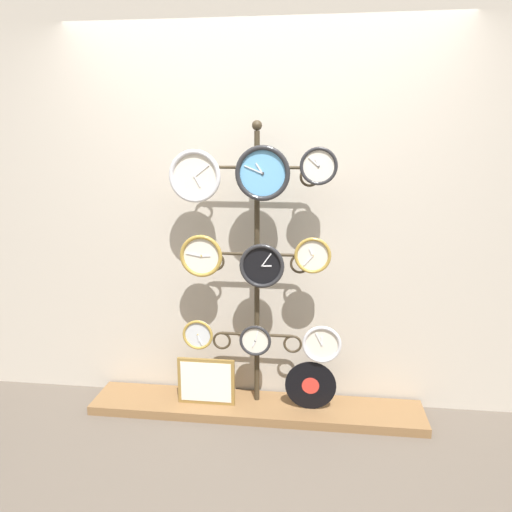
{
  "coord_description": "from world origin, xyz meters",
  "views": [
    {
      "loc": [
        0.37,
        -2.65,
        1.77
      ],
      "look_at": [
        0.0,
        0.36,
        1.07
      ],
      "focal_mm": 35.0,
      "sensor_mm": 36.0,
      "label": 1
    }
  ],
  "objects_px": {
    "clock_top_center": "(263,173)",
    "clock_bottom_center": "(256,340)",
    "display_stand": "(257,310)",
    "clock_middle_left": "(201,256)",
    "clock_bottom_right": "(322,344)",
    "vinyl_record": "(310,386)",
    "clock_middle_right": "(313,255)",
    "clock_top_right": "(319,166)",
    "clock_middle_center": "(262,266)",
    "clock_top_left": "(195,176)",
    "picture_frame": "(206,382)",
    "clock_bottom_left": "(198,335)"
  },
  "relations": [
    {
      "from": "clock_top_left",
      "to": "clock_bottom_left",
      "type": "distance_m",
      "value": 1.02
    },
    {
      "from": "clock_middle_left",
      "to": "vinyl_record",
      "type": "xyz_separation_m",
      "value": [
        0.7,
        0.01,
        -0.84
      ]
    },
    {
      "from": "clock_bottom_left",
      "to": "picture_frame",
      "type": "distance_m",
      "value": 0.33
    },
    {
      "from": "clock_bottom_right",
      "to": "clock_bottom_center",
      "type": "bearing_deg",
      "value": 178.94
    },
    {
      "from": "clock_bottom_left",
      "to": "picture_frame",
      "type": "relative_size",
      "value": 0.53
    },
    {
      "from": "clock_top_left",
      "to": "clock_bottom_left",
      "type": "relative_size",
      "value": 1.59
    },
    {
      "from": "clock_middle_center",
      "to": "clock_bottom_right",
      "type": "distance_m",
      "value": 0.63
    },
    {
      "from": "clock_top_right",
      "to": "clock_middle_center",
      "type": "bearing_deg",
      "value": -177.75
    },
    {
      "from": "display_stand",
      "to": "clock_bottom_left",
      "type": "distance_m",
      "value": 0.41
    },
    {
      "from": "clock_bottom_left",
      "to": "vinyl_record",
      "type": "relative_size",
      "value": 0.61
    },
    {
      "from": "clock_top_right",
      "to": "clock_middle_right",
      "type": "distance_m",
      "value": 0.53
    },
    {
      "from": "clock_top_left",
      "to": "clock_middle_left",
      "type": "relative_size",
      "value": 1.18
    },
    {
      "from": "clock_top_left",
      "to": "clock_middle_left",
      "type": "distance_m",
      "value": 0.49
    },
    {
      "from": "clock_top_left",
      "to": "clock_middle_right",
      "type": "height_order",
      "value": "clock_top_left"
    },
    {
      "from": "display_stand",
      "to": "clock_middle_left",
      "type": "bearing_deg",
      "value": -165.15
    },
    {
      "from": "clock_middle_right",
      "to": "clock_bottom_center",
      "type": "xyz_separation_m",
      "value": [
        -0.35,
        0.02,
        -0.58
      ]
    },
    {
      "from": "display_stand",
      "to": "vinyl_record",
      "type": "distance_m",
      "value": 0.6
    },
    {
      "from": "clock_middle_left",
      "to": "clock_middle_center",
      "type": "bearing_deg",
      "value": -3.77
    },
    {
      "from": "clock_top_center",
      "to": "clock_bottom_right",
      "type": "xyz_separation_m",
      "value": [
        0.38,
        0.02,
        -1.06
      ]
    },
    {
      "from": "display_stand",
      "to": "clock_middle_left",
      "type": "height_order",
      "value": "display_stand"
    },
    {
      "from": "clock_bottom_left",
      "to": "clock_middle_right",
      "type": "bearing_deg",
      "value": -0.74
    },
    {
      "from": "clock_top_right",
      "to": "clock_middle_right",
      "type": "height_order",
      "value": "clock_top_right"
    },
    {
      "from": "clock_top_right",
      "to": "picture_frame",
      "type": "distance_m",
      "value": 1.57
    },
    {
      "from": "clock_top_center",
      "to": "clock_top_right",
      "type": "xyz_separation_m",
      "value": [
        0.33,
        0.01,
        0.04
      ]
    },
    {
      "from": "clock_top_center",
      "to": "clock_bottom_center",
      "type": "xyz_separation_m",
      "value": [
        -0.04,
        0.02,
        -1.06
      ]
    },
    {
      "from": "clock_bottom_left",
      "to": "picture_frame",
      "type": "xyz_separation_m",
      "value": [
        0.05,
        0.0,
        -0.33
      ]
    },
    {
      "from": "clock_top_right",
      "to": "vinyl_record",
      "type": "bearing_deg",
      "value": 121.93
    },
    {
      "from": "clock_bottom_left",
      "to": "clock_bottom_right",
      "type": "xyz_separation_m",
      "value": [
        0.8,
        0.01,
        -0.03
      ]
    },
    {
      "from": "display_stand",
      "to": "clock_middle_left",
      "type": "xyz_separation_m",
      "value": [
        -0.34,
        -0.09,
        0.37
      ]
    },
    {
      "from": "vinyl_record",
      "to": "picture_frame",
      "type": "height_order",
      "value": "vinyl_record"
    },
    {
      "from": "clock_top_right",
      "to": "clock_middle_left",
      "type": "relative_size",
      "value": 0.82
    },
    {
      "from": "picture_frame",
      "to": "clock_bottom_left",
      "type": "bearing_deg",
      "value": -178.3
    },
    {
      "from": "display_stand",
      "to": "vinyl_record",
      "type": "relative_size",
      "value": 5.71
    },
    {
      "from": "clock_top_center",
      "to": "clock_middle_center",
      "type": "bearing_deg",
      "value": -102.32
    },
    {
      "from": "clock_top_right",
      "to": "clock_middle_center",
      "type": "distance_m",
      "value": 0.69
    },
    {
      "from": "display_stand",
      "to": "picture_frame",
      "type": "distance_m",
      "value": 0.59
    },
    {
      "from": "clock_top_center",
      "to": "clock_bottom_left",
      "type": "relative_size",
      "value": 1.63
    },
    {
      "from": "clock_top_center",
      "to": "clock_middle_right",
      "type": "bearing_deg",
      "value": -0.17
    },
    {
      "from": "clock_middle_left",
      "to": "clock_bottom_left",
      "type": "height_order",
      "value": "clock_middle_left"
    },
    {
      "from": "clock_middle_left",
      "to": "clock_bottom_left",
      "type": "xyz_separation_m",
      "value": [
        -0.03,
        -0.01,
        -0.52
      ]
    },
    {
      "from": "vinyl_record",
      "to": "clock_bottom_right",
      "type": "bearing_deg",
      "value": -10.2
    },
    {
      "from": "display_stand",
      "to": "clock_top_right",
      "type": "distance_m",
      "value": 1.01
    },
    {
      "from": "clock_bottom_right",
      "to": "clock_bottom_left",
      "type": "bearing_deg",
      "value": -179.52
    },
    {
      "from": "clock_top_left",
      "to": "clock_bottom_right",
      "type": "relative_size",
      "value": 1.29
    },
    {
      "from": "clock_top_center",
      "to": "vinyl_record",
      "type": "height_order",
      "value": "clock_top_center"
    },
    {
      "from": "clock_bottom_right",
      "to": "clock_middle_center",
      "type": "bearing_deg",
      "value": -176.56
    },
    {
      "from": "clock_top_center",
      "to": "clock_bottom_right",
      "type": "distance_m",
      "value": 1.13
    },
    {
      "from": "clock_top_left",
      "to": "clock_bottom_center",
      "type": "bearing_deg",
      "value": 2.82
    },
    {
      "from": "clock_bottom_center",
      "to": "clock_bottom_right",
      "type": "relative_size",
      "value": 0.83
    },
    {
      "from": "display_stand",
      "to": "clock_middle_left",
      "type": "distance_m",
      "value": 0.51
    }
  ]
}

